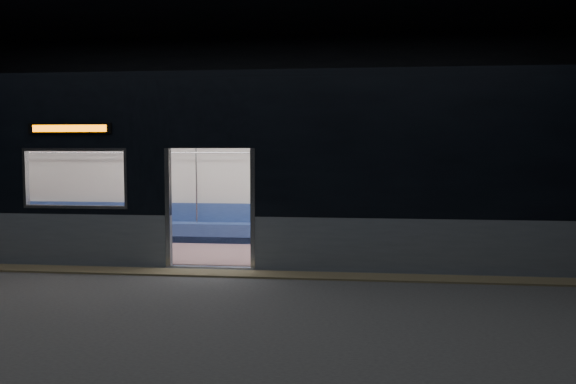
# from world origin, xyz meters

# --- Properties ---
(station_floor) EXTENTS (24.00, 14.00, 0.01)m
(station_floor) POSITION_xyz_m (0.00, 0.00, -0.01)
(station_floor) COLOR #47494C
(station_floor) RESTS_ON ground
(station_envelope) EXTENTS (24.00, 14.00, 5.00)m
(station_envelope) POSITION_xyz_m (0.00, 0.00, 3.66)
(station_envelope) COLOR black
(station_envelope) RESTS_ON station_floor
(tactile_strip) EXTENTS (22.80, 0.50, 0.03)m
(tactile_strip) POSITION_xyz_m (0.00, 0.55, 0.01)
(tactile_strip) COLOR #8C7F59
(tactile_strip) RESTS_ON station_floor
(metro_car) EXTENTS (18.00, 3.04, 3.35)m
(metro_car) POSITION_xyz_m (-0.00, 2.54, 1.85)
(metro_car) COLOR gray
(metro_car) RESTS_ON station_floor
(passenger) EXTENTS (0.43, 0.74, 1.45)m
(passenger) POSITION_xyz_m (4.80, 3.55, 0.83)
(passenger) COLOR black
(passenger) RESTS_ON metro_car
(handbag) EXTENTS (0.32, 0.28, 0.14)m
(handbag) POSITION_xyz_m (4.76, 3.30, 0.69)
(handbag) COLOR black
(handbag) RESTS_ON passenger
(transit_map) EXTENTS (1.11, 0.03, 0.72)m
(transit_map) POSITION_xyz_m (2.74, 3.85, 1.51)
(transit_map) COLOR white
(transit_map) RESTS_ON metro_car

